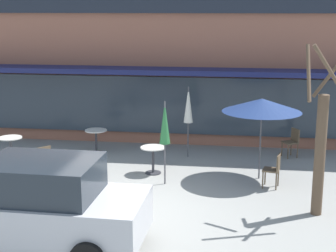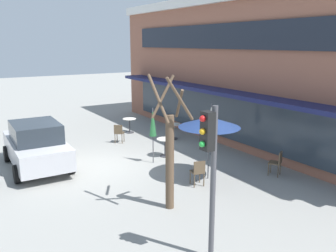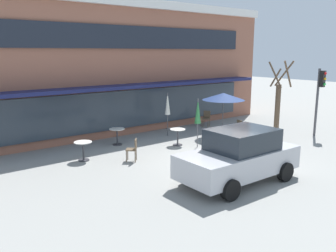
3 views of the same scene
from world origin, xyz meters
The scene contains 14 objects.
ground_plane centered at (0.00, 0.00, 0.00)m, with size 80.00×80.00×0.00m, color gray.
building_facade centered at (0.00, 9.96, 3.41)m, with size 18.82×9.10×6.81m.
cafe_table_near_wall centered at (-4.16, 3.28, 0.52)m, with size 0.70×0.70×0.76m.
cafe_table_streetside centered at (-1.89, 4.56, 0.52)m, with size 0.70×0.70×0.76m.
cafe_table_by_tree centered at (0.24, 2.78, 0.52)m, with size 0.70×0.70×0.76m.
patio_umbrella_green_folded centered at (1.04, 4.54, 1.63)m, with size 0.28×0.28×2.20m.
patio_umbrella_cream_folded centered at (3.16, 2.75, 2.02)m, with size 2.10×2.10×2.20m.
patio_umbrella_corner_open centered at (0.69, 1.95, 1.63)m, with size 0.28×0.28×2.20m.
cafe_chair_0 centered at (3.50, 2.06, 0.53)m, with size 0.48×0.48×0.89m.
cafe_chair_1 centered at (4.23, 4.99, 0.53)m, with size 0.54×0.54×0.89m.
cafe_chair_2 centered at (-2.67, 2.01, 0.53)m, with size 0.56×0.56×0.89m.
parked_sedan centered at (-1.17, -2.03, 0.88)m, with size 4.24×2.09×1.76m.
street_tree centered at (4.36, 0.41, 1.67)m, with size 0.91×1.01×3.82m.
traffic_light_pole centered at (6.89, -0.21, 2.30)m, with size 0.26×0.44×3.40m.
Camera 3 is at (-9.88, -9.31, 4.20)m, focal length 38.00 mm.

